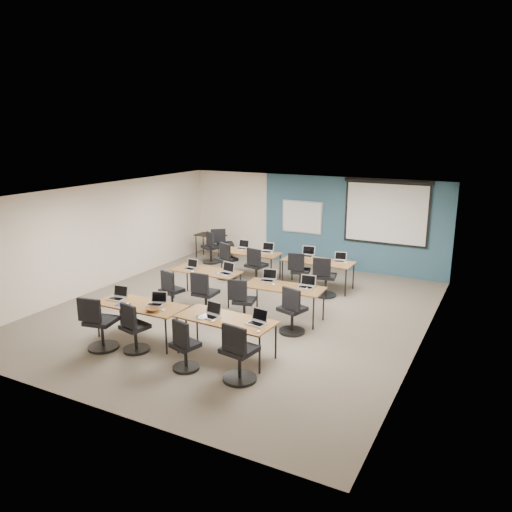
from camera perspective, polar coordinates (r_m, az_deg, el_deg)
The scene contains 58 objects.
floor at distance 11.44m, azimuth -2.02°, elevation -6.31°, with size 8.00×9.00×0.02m, color #6B6354.
ceiling at distance 10.78m, azimuth -2.15°, elevation 7.22°, with size 8.00×9.00×0.02m, color white.
wall_back at distance 15.02m, azimuth 6.44°, elevation 4.01°, with size 8.00×0.04×2.70m, color beige.
wall_front at distance 7.64m, azimuth -19.10°, elevation -7.16°, with size 8.00×0.04×2.70m, color beige.
wall_left at distance 13.42m, azimuth -17.12°, elevation 2.19°, with size 0.04×9.00×2.70m, color beige.
wall_right at distance 9.77m, azimuth 18.81°, elevation -2.44°, with size 0.04×9.00×2.70m, color beige.
blue_accent_panel at distance 14.60m, azimuth 10.98°, elevation 3.53°, with size 5.50×0.04×2.70m, color #3D5977.
whiteboard at distance 15.04m, azimuth 5.28°, elevation 4.44°, with size 1.28×0.03×0.98m.
projector_screen at distance 14.21m, azimuth 14.68°, elevation 5.22°, with size 2.40×0.10×1.82m.
training_table_front_left at distance 10.00m, azimuth -13.05°, elevation -5.64°, with size 1.80×0.75×0.73m.
training_table_front_right at distance 9.07m, azimuth -3.47°, elevation -7.41°, with size 1.82×0.76×0.73m.
training_table_mid_left at distance 12.05m, azimuth -5.69°, elevation -1.88°, with size 1.67×0.70×0.73m.
training_table_mid_right at distance 10.82m, azimuth 3.20°, elevation -3.74°, with size 1.74×0.72×0.73m.
training_table_back_left at distance 13.74m, azimuth -0.62°, elevation 0.25°, with size 1.66×0.69×0.73m.
training_table_back_right at distance 12.96m, azimuth 7.09°, elevation -0.73°, with size 1.84×0.76×0.73m.
laptop_0 at distance 10.40m, azimuth -15.50°, elevation -4.39°, with size 0.34×0.29×0.26m.
mouse_0 at distance 10.04m, azimuth -14.51°, elevation -5.32°, with size 0.06×0.09×0.03m, color white.
task_chair_0 at distance 9.85m, azimuth -17.47°, elevation -7.80°, with size 0.58×0.58×1.05m.
laptop_1 at distance 9.89m, azimuth -11.28°, elevation -5.13°, with size 0.32×0.27×0.24m.
mouse_1 at distance 9.57m, azimuth -10.51°, elevation -6.08°, with size 0.06×0.09×0.03m, color white.
task_chair_1 at distance 9.59m, azimuth -13.79°, elevation -8.39°, with size 0.50×0.50×0.98m.
laptop_2 at distance 9.15m, azimuth -5.13°, elevation -6.52°, with size 0.34×0.29×0.25m.
mouse_2 at distance 8.94m, azimuth -4.93°, elevation -7.39°, with size 0.06×0.09×0.03m, color white.
task_chair_2 at distance 8.74m, azimuth -8.19°, elevation -10.52°, with size 0.47×0.47×0.95m.
laptop_3 at distance 8.80m, azimuth 0.20°, elevation -7.33°, with size 0.33×0.28×0.25m.
mouse_3 at distance 8.46m, azimuth 0.27°, elevation -8.63°, with size 0.06×0.09×0.03m, color white.
task_chair_3 at distance 8.29m, azimuth -2.03°, elevation -11.48°, with size 0.57×0.57×1.05m.
laptop_4 at distance 12.20m, azimuth -7.47°, elevation -1.20°, with size 0.30×0.26×0.23m.
mouse_4 at distance 11.93m, azimuth -7.26°, elevation -1.79°, with size 0.06×0.10×0.03m, color white.
task_chair_4 at distance 11.47m, azimuth -9.68°, elevation -4.33°, with size 0.50×0.50×0.98m.
laptop_5 at distance 11.73m, azimuth -3.38°, elevation -1.71°, with size 0.35×0.29×0.26m.
mouse_5 at distance 11.54m, azimuth -3.39°, elevation -2.25°, with size 0.06×0.10×0.03m, color white.
task_chair_5 at distance 11.10m, azimuth -5.92°, elevation -4.75°, with size 0.54×0.54×1.02m.
laptop_6 at distance 11.18m, azimuth 1.39°, elevation -2.52°, with size 0.33×0.28×0.25m.
mouse_6 at distance 10.90m, azimuth 2.02°, elevation -3.25°, with size 0.07×0.11×0.04m, color white.
task_chair_6 at distance 10.68m, azimuth -1.55°, elevation -5.56°, with size 0.50×0.50×0.98m.
laptop_7 at distance 10.77m, azimuth 5.82°, elevation -3.25°, with size 0.33×0.28×0.25m.
mouse_7 at distance 10.66m, azimuth 5.81°, elevation -3.73°, with size 0.06×0.10×0.03m, color white.
task_chair_7 at distance 10.13m, azimuth 4.12°, elevation -6.64°, with size 0.54×0.53×1.01m.
laptop_8 at distance 14.11m, azimuth -1.56°, elevation 1.09°, with size 0.32×0.28×0.25m.
mouse_8 at distance 13.95m, azimuth -1.61°, elevation 0.73°, with size 0.06×0.10×0.03m, color white.
task_chair_8 at distance 13.75m, azimuth -3.46°, elevation -0.85°, with size 0.60×0.56×1.03m.
laptop_9 at distance 13.74m, azimuth 1.24°, elevation 0.73°, with size 0.33×0.28×0.25m.
mouse_9 at distance 13.55m, azimuth 1.86°, elevation 0.31°, with size 0.07×0.10×0.04m, color white.
task_chair_9 at distance 13.20m, azimuth -0.04°, elevation -1.52°, with size 0.54×0.54×1.01m.
laptop_10 at distance 13.37m, azimuth 5.89°, elevation 0.27°, with size 0.35×0.29×0.26m.
mouse_10 at distance 13.01m, azimuth 6.63°, elevation -0.39°, with size 0.06×0.10×0.03m, color white.
task_chair_10 at distance 12.82m, azimuth 4.98°, elevation -2.11°, with size 0.51×0.51×0.99m.
laptop_11 at distance 12.95m, azimuth 9.53°, elevation -0.35°, with size 0.30×0.26×0.23m.
mouse_11 at distance 12.83m, azimuth 10.27°, elevation -0.75°, with size 0.06×0.09×0.03m, color white.
task_chair_11 at distance 12.38m, azimuth 7.86°, elevation -2.76°, with size 0.53×0.53×1.01m.
blue_mousepad at distance 10.05m, azimuth -14.95°, elevation -5.37°, with size 0.25×0.21×0.01m, color navy.
snack_bowl at distance 9.58m, azimuth -11.77°, elevation -5.97°, with size 0.29×0.29×0.07m, color brown.
snack_plate at distance 9.11m, azimuth -6.18°, elevation -7.03°, with size 0.17×0.17×0.01m, color white.
coffee_cup at distance 9.10m, azimuth -6.72°, elevation -6.85°, with size 0.05×0.05×0.05m, color silver.
utility_table at distance 15.95m, azimuth -5.23°, elevation 2.13°, with size 0.96×0.53×0.75m.
spare_chair_a at distance 15.54m, azimuth -3.72°, elevation 0.95°, with size 0.65×0.56×1.04m.
spare_chair_b at distance 15.33m, azimuth -5.19°, elevation 0.67°, with size 0.58×0.52×1.00m.
Camera 1 is at (5.30, -9.29, 4.07)m, focal length 35.00 mm.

